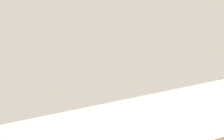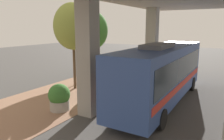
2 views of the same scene
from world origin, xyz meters
name	(u,v)px [view 2 (image 2 of 2)]	position (x,y,z in m)	size (l,w,h in m)	color
ground_plane	(122,91)	(0.00, 0.00, 0.00)	(80.00, 80.00, 0.00)	#474442
sidewalk_strip	(89,86)	(-3.00, 0.00, 0.01)	(6.00, 40.00, 0.02)	#936B51
overpass	(181,4)	(4.00, 0.00, 6.04)	(9.40, 17.50, 6.94)	#9E998E
bus	(163,71)	(3.34, -0.96, 2.05)	(2.55, 10.91, 3.79)	#334C8C
fire_hydrant	(117,78)	(-1.36, 1.72, 0.51)	(0.47, 0.23, 1.01)	red
planter_front	(59,98)	(-1.29, -5.15, 0.76)	(1.24, 1.24, 1.56)	#9E998E
planter_middle	(104,80)	(-0.88, -1.07, 0.99)	(1.58, 1.58, 1.94)	#9E998E
street_tree_near	(92,30)	(-4.90, 3.19, 4.38)	(3.03, 3.03, 6.21)	brown
street_tree_far	(73,27)	(-3.47, -1.18, 4.73)	(2.88, 2.88, 6.47)	brown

